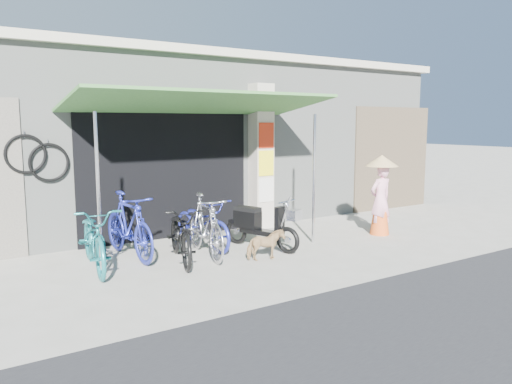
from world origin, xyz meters
TOP-DOWN VIEW (x-y plane):
  - ground at (0.00, 0.00)m, footprint 80.00×80.00m
  - bicycle_shop at (-0.00, 5.09)m, footprint 12.30×5.30m
  - shop_pillar at (0.85, 2.45)m, footprint 0.42×0.44m
  - awning at (-0.90, 1.63)m, footprint 4.60×1.88m
  - neighbour_right at (5.00, 2.59)m, footprint 2.60×0.06m
  - bike_teal at (-2.97, 1.19)m, footprint 0.87×1.94m
  - bike_blue at (-2.31, 1.56)m, footprint 0.65×1.84m
  - bike_black at (-1.69, 0.88)m, footprint 1.04×1.83m
  - bike_silver at (-1.21, 0.98)m, footprint 0.74×1.78m
  - bike_navy at (-1.00, 1.51)m, footprint 0.76×1.75m
  - street_dog at (-0.52, 0.22)m, footprint 0.64×0.38m
  - moped at (-0.17, 0.93)m, footprint 0.69×1.56m
  - nun at (2.45, 0.56)m, footprint 0.64×0.64m

SIDE VIEW (x-z plane):
  - ground at x=0.00m, z-range 0.00..0.00m
  - street_dog at x=-0.52m, z-range 0.00..0.51m
  - moped at x=-0.17m, z-range -0.04..0.87m
  - bike_navy at x=-1.00m, z-range 0.00..0.90m
  - bike_black at x=-1.69m, z-range 0.00..0.91m
  - bike_teal at x=-2.97m, z-range 0.00..0.98m
  - bike_silver at x=-1.21m, z-range 0.00..1.04m
  - bike_blue at x=-2.31m, z-range 0.00..1.08m
  - nun at x=2.45m, z-range 0.01..1.59m
  - neighbour_right at x=5.00m, z-range 0.00..2.60m
  - shop_pillar at x=0.85m, z-range 0.00..3.00m
  - bicycle_shop at x=0.00m, z-range 0.00..3.66m
  - awning at x=-0.90m, z-range 1.15..3.88m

